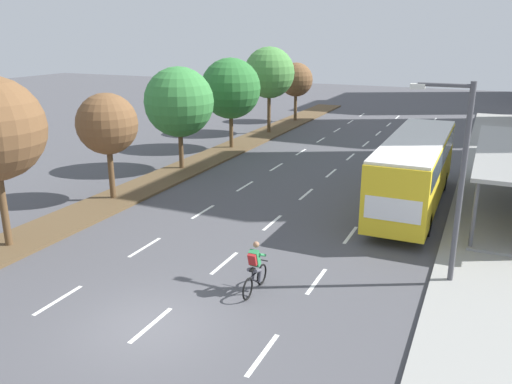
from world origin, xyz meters
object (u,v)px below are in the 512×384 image
(cyclist, at_px, (255,269))
(median_tree_fourth, at_px, (231,89))
(bus, at_px, (415,165))
(median_tree_fifth, at_px, (269,73))
(streetlight, at_px, (457,171))
(median_tree_second, at_px, (107,124))
(median_tree_third, at_px, (179,102))
(median_tree_farthest, at_px, (296,80))

(cyclist, bearing_deg, median_tree_fourth, 118.83)
(bus, xyz_separation_m, cyclist, (-3.35, -10.77, -1.28))
(cyclist, bearing_deg, median_tree_fifth, 111.92)
(median_tree_fifth, xyz_separation_m, streetlight, (15.64, -21.97, -0.97))
(median_tree_second, relative_size, streetlight, 0.80)
(bus, relative_size, median_tree_third, 1.88)
(bus, relative_size, median_tree_farthest, 2.17)
(median_tree_third, height_order, median_tree_fourth, median_tree_fourth)
(bus, height_order, median_tree_second, median_tree_second)
(median_tree_fourth, distance_m, streetlight, 22.16)
(bus, xyz_separation_m, median_tree_farthest, (-13.54, 20.83, 1.72))
(median_tree_third, bearing_deg, median_tree_fifth, 88.69)
(median_tree_second, distance_m, median_tree_farthest, 25.79)
(bus, relative_size, median_tree_second, 2.18)
(median_tree_fourth, height_order, median_tree_fifth, median_tree_fifth)
(median_tree_second, bearing_deg, median_tree_farthest, 89.57)
(median_tree_second, bearing_deg, streetlight, -9.37)
(median_tree_farthest, bearing_deg, median_tree_fifth, -89.41)
(median_tree_fifth, height_order, median_tree_farthest, median_tree_fifth)
(streetlight, bearing_deg, bus, 105.95)
(median_tree_fifth, bearing_deg, median_tree_second, -90.77)
(median_tree_fourth, relative_size, median_tree_fifth, 0.92)
(bus, relative_size, streetlight, 1.74)
(median_tree_fourth, bearing_deg, streetlight, -44.47)
(median_tree_fourth, distance_m, median_tree_farthest, 12.90)
(cyclist, height_order, median_tree_farthest, median_tree_farthest)
(median_tree_farthest, bearing_deg, median_tree_second, -90.43)
(median_tree_third, relative_size, streetlight, 0.92)
(median_tree_second, bearing_deg, median_tree_fifth, 89.23)
(median_tree_fourth, relative_size, streetlight, 0.96)
(median_tree_third, xyz_separation_m, median_tree_fifth, (0.29, 12.90, 0.79))
(median_tree_second, bearing_deg, cyclist, -29.22)
(cyclist, relative_size, median_tree_fifth, 0.27)
(cyclist, relative_size, median_tree_second, 0.35)
(cyclist, bearing_deg, bus, 72.72)
(bus, height_order, median_tree_fifth, median_tree_fifth)
(median_tree_second, relative_size, median_tree_farthest, 0.99)
(cyclist, bearing_deg, streetlight, 29.97)
(median_tree_third, distance_m, median_tree_farthest, 19.35)
(bus, distance_m, median_tree_fifth, 19.90)
(bus, xyz_separation_m, streetlight, (2.17, -7.59, 1.82))
(bus, xyz_separation_m, median_tree_fourth, (-13.64, 7.93, 2.17))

